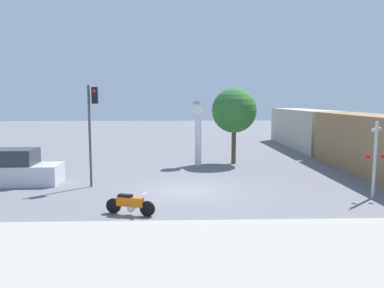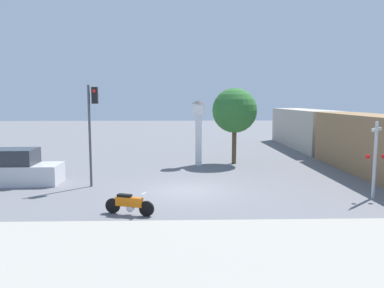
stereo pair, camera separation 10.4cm
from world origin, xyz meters
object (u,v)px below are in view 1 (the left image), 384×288
object	(u,v)px
clock_tower	(198,123)
parked_car	(17,169)
freight_train	(332,135)
street_tree	(234,111)
motorcycle	(130,204)
traffic_light	(92,118)
railroad_crossing_signal	(375,156)

from	to	relation	value
clock_tower	parked_car	world-z (taller)	clock_tower
freight_train	street_tree	world-z (taller)	street_tree
motorcycle	traffic_light	distance (m)	6.03
motorcycle	clock_tower	size ratio (longest dim) A/B	0.45
clock_tower	railroad_crossing_signal	world-z (taller)	clock_tower
freight_train	parked_car	bearing A→B (deg)	-157.45
traffic_light	street_tree	distance (m)	10.19
freight_train	railroad_crossing_signal	xyz separation A→B (m)	(-2.81, -11.42, 0.14)
motorcycle	freight_train	world-z (taller)	freight_train
freight_train	clock_tower	bearing A→B (deg)	-163.97
traffic_light	railroad_crossing_signal	xyz separation A→B (m)	(12.68, -2.61, -1.54)
traffic_light	motorcycle	bearing A→B (deg)	-63.04
street_tree	freight_train	bearing A→B (deg)	17.13
motorcycle	street_tree	bearing A→B (deg)	81.63
traffic_light	street_tree	bearing A→B (deg)	39.37
street_tree	parked_car	size ratio (longest dim) A/B	1.19
street_tree	parked_car	distance (m)	13.52
street_tree	parked_car	world-z (taller)	street_tree
clock_tower	freight_train	bearing A→B (deg)	16.03
railroad_crossing_signal	street_tree	world-z (taller)	street_tree
parked_car	freight_train	bearing A→B (deg)	21.23
traffic_light	parked_car	bearing A→B (deg)	170.18
parked_car	clock_tower	bearing A→B (deg)	27.52
freight_train	traffic_light	bearing A→B (deg)	-150.38
railroad_crossing_signal	clock_tower	bearing A→B (deg)	130.25
traffic_light	street_tree	size ratio (longest dim) A/B	0.99
traffic_light	parked_car	world-z (taller)	traffic_light
railroad_crossing_signal	street_tree	distance (m)	10.41
traffic_light	street_tree	xyz separation A→B (m)	(7.87, 6.46, 0.17)
freight_train	street_tree	distance (m)	8.19
railroad_crossing_signal	street_tree	size ratio (longest dim) A/B	0.66
freight_train	motorcycle	bearing A→B (deg)	-134.21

